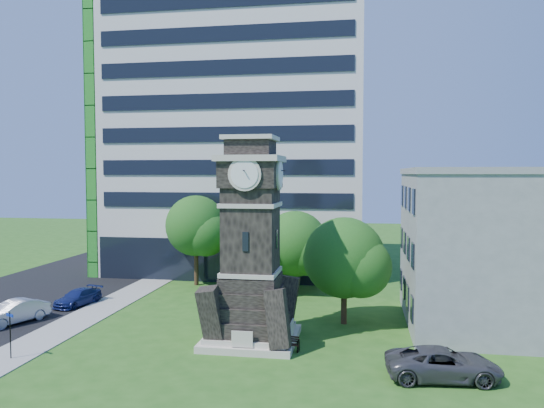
% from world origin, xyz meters
% --- Properties ---
extents(ground, '(160.00, 160.00, 0.00)m').
position_xyz_m(ground, '(0.00, 0.00, 0.00)').
color(ground, '#265518').
rests_on(ground, ground).
extents(sidewalk, '(3.00, 70.00, 0.06)m').
position_xyz_m(sidewalk, '(-9.50, 5.00, 0.03)').
color(sidewalk, gray).
rests_on(sidewalk, ground).
extents(clock_tower, '(5.40, 5.40, 12.22)m').
position_xyz_m(clock_tower, '(3.00, 2.00, 5.28)').
color(clock_tower, beige).
rests_on(clock_tower, ground).
extents(office_tall, '(26.20, 15.11, 28.60)m').
position_xyz_m(office_tall, '(-3.20, 25.84, 14.22)').
color(office_tall, silver).
rests_on(office_tall, ground).
extents(office_low, '(15.20, 12.20, 10.40)m').
position_xyz_m(office_low, '(19.97, 8.00, 5.21)').
color(office_low, '#939598').
rests_on(office_low, ground).
extents(car_street_mid, '(3.20, 4.88, 1.52)m').
position_xyz_m(car_street_mid, '(-13.45, 3.07, 0.76)').
color(car_street_mid, '#A0A2A8').
rests_on(car_street_mid, ground).
extents(car_street_north, '(2.52, 4.42, 1.21)m').
position_xyz_m(car_street_north, '(-11.82, 8.32, 0.60)').
color(car_street_north, navy).
rests_on(car_street_north, ground).
extents(car_east_lot, '(5.76, 3.07, 1.54)m').
position_xyz_m(car_east_lot, '(13.43, -2.17, 0.77)').
color(car_east_lot, '#434347').
rests_on(car_east_lot, ground).
extents(park_bench, '(1.69, 0.45, 0.87)m').
position_xyz_m(park_bench, '(5.20, 0.67, 0.46)').
color(park_bench, black).
rests_on(park_bench, ground).
extents(street_sign, '(0.62, 0.06, 2.57)m').
position_xyz_m(street_sign, '(-9.19, -3.16, 1.61)').
color(street_sign, black).
rests_on(street_sign, ground).
extents(tree_nw, '(5.98, 5.43, 8.09)m').
position_xyz_m(tree_nw, '(-5.10, 16.92, 5.15)').
color(tree_nw, '#332114').
rests_on(tree_nw, ground).
extents(tree_nc, '(5.46, 4.96, 6.38)m').
position_xyz_m(tree_nc, '(0.77, 14.43, 3.74)').
color(tree_nc, '#332114').
rests_on(tree_nc, ground).
extents(tree_ne, '(6.05, 5.50, 6.93)m').
position_xyz_m(tree_ne, '(4.08, 15.18, 4.01)').
color(tree_ne, '#332114').
rests_on(tree_ne, ground).
extents(tree_east, '(5.92, 5.38, 7.15)m').
position_xyz_m(tree_east, '(8.41, 6.71, 4.28)').
color(tree_east, '#332114').
rests_on(tree_east, ground).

